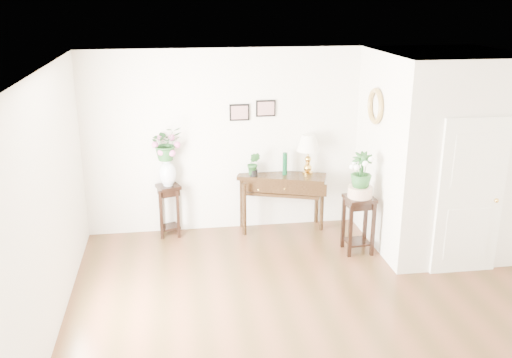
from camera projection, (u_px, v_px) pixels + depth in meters
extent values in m
cube|color=#432F17|center=(325.00, 314.00, 6.63)|extent=(6.00, 5.50, 0.02)
cube|color=white|center=(335.00, 71.00, 5.76)|extent=(6.00, 5.50, 0.02)
cube|color=silver|center=(281.00, 140.00, 8.78)|extent=(6.00, 0.02, 2.80)
cube|color=silver|center=(447.00, 351.00, 3.61)|extent=(6.00, 0.02, 2.80)
cube|color=silver|center=(43.00, 217.00, 5.77)|extent=(0.02, 5.50, 2.80)
cube|color=silver|center=(438.00, 151.00, 8.16)|extent=(1.80, 1.95, 2.80)
cube|color=white|center=(470.00, 197.00, 7.33)|extent=(0.90, 0.05, 2.10)
cube|color=black|center=(239.00, 112.00, 8.53)|extent=(0.30, 0.02, 0.25)
cube|color=black|center=(266.00, 108.00, 8.57)|extent=(0.30, 0.02, 0.25)
torus|color=#B78F43|center=(375.00, 106.00, 7.94)|extent=(0.07, 0.51, 0.51)
cube|color=black|center=(282.00, 202.00, 8.91)|extent=(1.41, 0.86, 0.89)
cube|color=gold|center=(308.00, 152.00, 8.72)|extent=(0.46, 0.46, 0.63)
cylinder|color=#09361B|center=(285.00, 164.00, 8.72)|extent=(0.09, 0.09, 0.35)
imported|color=#1E4C1F|center=(254.00, 165.00, 8.65)|extent=(0.24, 0.22, 0.36)
cube|color=black|center=(169.00, 210.00, 8.67)|extent=(0.40, 0.40, 0.81)
imported|color=#1E4C1F|center=(166.00, 143.00, 8.34)|extent=(0.56, 0.53, 0.51)
cube|color=black|center=(358.00, 224.00, 8.12)|extent=(0.42, 0.42, 0.83)
cylinder|color=beige|center=(360.00, 191.00, 7.96)|extent=(0.42, 0.42, 0.15)
imported|color=#1E4C1F|center=(361.00, 171.00, 7.87)|extent=(0.37, 0.37, 0.52)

